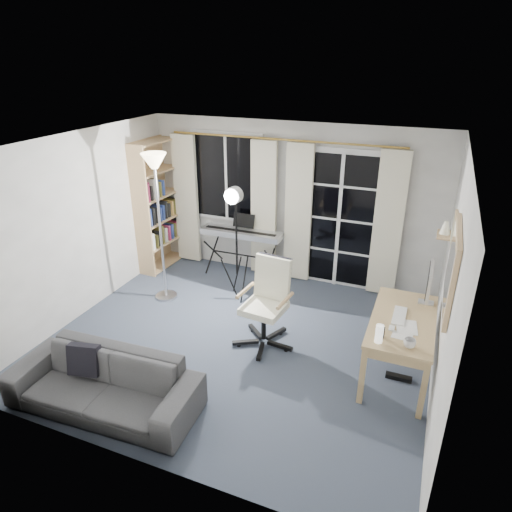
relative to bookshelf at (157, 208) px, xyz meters
The scene contains 17 objects.
floor 2.82m from the bookshelf, 36.36° to the right, with size 4.50×4.00×0.02m, color #3D4558.
window 1.26m from the bookshelf, 20.69° to the left, with size 1.20×0.08×1.40m.
french_door 2.91m from the bookshelf, ahead, with size 1.32×0.09×2.11m.
curtains 2.02m from the bookshelf, ahead, with size 3.60×0.07×2.13m.
bookshelf is the anchor object (origin of this frame).
torchiere_lamp 1.37m from the bookshelf, 53.94° to the right, with size 0.37×0.37×2.10m.
keyboard_piano 1.46m from the bookshelf, ahead, with size 1.29×0.64×0.93m.
studio_light 1.82m from the bookshelf, 20.56° to the right, with size 0.32×0.34×1.71m.
office_chair 2.84m from the bookshelf, 29.58° to the right, with size 0.73×0.75×1.08m.
desk 4.29m from the bookshelf, 20.24° to the right, with size 0.65×1.31×0.70m.
monitor 4.33m from the bookshelf, 13.74° to the right, with size 0.17×0.51×0.44m.
desk_clutter 4.32m from the bookshelf, 23.28° to the right, with size 0.41×0.80×0.89m.
mug 4.56m from the bookshelf, 25.71° to the right, with size 0.12×0.09×0.12m, color silver.
wall_mirror 4.79m from the bookshelf, 23.78° to the right, with size 0.04×0.94×0.74m.
framed_print 4.51m from the bookshelf, 13.13° to the right, with size 0.03×0.42×0.32m.
wall_shelf 4.34m from the bookshelf, ahead, with size 0.16×0.30×0.18m.
sofa 3.45m from the bookshelf, 66.58° to the right, with size 1.94×0.65×0.75m.
Camera 1 is at (1.97, -4.32, 3.29)m, focal length 32.00 mm.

